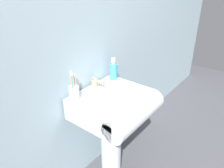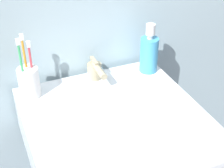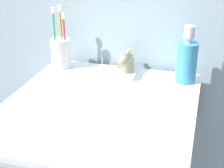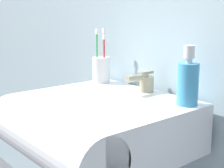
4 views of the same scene
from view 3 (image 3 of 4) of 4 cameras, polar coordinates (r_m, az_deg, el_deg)
sink_basin at (r=1.00m, az=-1.71°, el=-6.85°), size 0.52×0.50×0.16m
faucet at (r=1.13m, az=2.36°, el=3.58°), size 0.05×0.12×0.07m
toothbrush_cup at (r=1.19m, az=-8.48°, el=5.28°), size 0.07×0.07×0.21m
soap_bottle at (r=1.08m, az=12.32°, el=3.88°), size 0.06×0.06×0.18m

